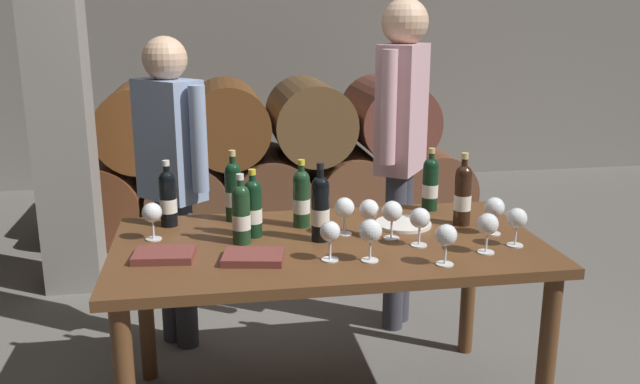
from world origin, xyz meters
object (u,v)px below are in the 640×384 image
at_px(wine_glass_8, 392,212).
at_px(wine_glass_0, 330,233).
at_px(wine_bottle_2, 233,191).
at_px(wine_bottle_5, 320,208).
at_px(leather_ledger, 253,257).
at_px(wine_glass_2, 152,214).
at_px(wine_bottle_1, 301,198).
at_px(dining_table, 328,262).
at_px(wine_bottle_4, 430,183).
at_px(wine_bottle_0, 253,207).
at_px(wine_bottle_6, 463,194).
at_px(wine_glass_6, 446,236).
at_px(sommelier_presenting, 401,135).
at_px(wine_glass_5, 420,219).
at_px(serving_plate, 403,224).
at_px(wine_glass_4, 488,225).
at_px(wine_bottle_7, 241,213).
at_px(wine_bottle_3, 168,198).
at_px(wine_glass_10, 494,208).
at_px(wine_glass_9, 344,209).
at_px(wine_glass_7, 369,210).
at_px(taster_seated_left, 171,168).
at_px(tasting_notebook, 164,255).
at_px(wine_glass_1, 370,232).
at_px(wine_glass_3, 517,219).

bearing_deg(wine_glass_8, wine_glass_0, -145.40).
bearing_deg(wine_glass_8, wine_bottle_2, 150.00).
height_order(wine_bottle_5, leather_ledger, wine_bottle_5).
xyz_separation_m(wine_bottle_2, wine_glass_2, (-0.33, -0.21, -0.03)).
xyz_separation_m(wine_glass_0, wine_glass_2, (-0.66, 0.35, 0.00)).
bearing_deg(wine_glass_0, wine_bottle_1, 96.28).
bearing_deg(dining_table, wine_bottle_2, 136.44).
xyz_separation_m(wine_bottle_2, wine_bottle_4, (0.90, 0.02, -0.01)).
distance_m(wine_bottle_0, wine_bottle_6, 0.89).
relative_size(wine_glass_6, sommelier_presenting, 0.09).
relative_size(wine_glass_2, wine_glass_5, 1.00).
relative_size(wine_glass_8, serving_plate, 0.66).
height_order(wine_bottle_0, wine_glass_4, wine_bottle_0).
height_order(wine_bottle_7, wine_glass_0, wine_bottle_7).
distance_m(wine_bottle_0, wine_bottle_7, 0.09).
bearing_deg(wine_glass_0, wine_bottle_3, 139.12).
xyz_separation_m(wine_bottle_7, wine_glass_4, (0.91, -0.27, -0.01)).
relative_size(wine_glass_8, wine_glass_10, 1.01).
xyz_separation_m(wine_glass_9, leather_ledger, (-0.39, -0.24, -0.10)).
height_order(wine_glass_7, taster_seated_left, taster_seated_left).
relative_size(wine_glass_0, taster_seated_left, 0.10).
height_order(wine_bottle_6, wine_glass_5, wine_bottle_6).
xyz_separation_m(wine_bottle_6, wine_glass_2, (-1.29, 0.01, -0.03)).
relative_size(wine_bottle_2, wine_glass_4, 2.01).
height_order(wine_bottle_5, serving_plate, wine_bottle_5).
bearing_deg(wine_bottle_1, wine_bottle_0, -155.23).
relative_size(wine_bottle_6, wine_glass_8, 1.99).
height_order(wine_glass_0, wine_glass_7, wine_glass_7).
distance_m(wine_bottle_6, wine_glass_5, 0.35).
distance_m(wine_bottle_5, tasting_notebook, 0.63).
xyz_separation_m(dining_table, wine_glass_6, (0.37, -0.33, 0.20)).
bearing_deg(wine_glass_10, tasting_notebook, -177.05).
bearing_deg(wine_bottle_6, wine_glass_1, -143.53).
bearing_deg(wine_bottle_0, wine_glass_10, -7.96).
bearing_deg(wine_glass_7, wine_bottle_1, 145.72).
height_order(wine_bottle_6, wine_glass_7, wine_bottle_6).
distance_m(sommelier_presenting, taster_seated_left, 1.16).
height_order(wine_glass_7, leather_ledger, wine_glass_7).
distance_m(wine_bottle_3, wine_glass_7, 0.85).
relative_size(wine_bottle_6, sommelier_presenting, 0.18).
relative_size(wine_glass_1, wine_glass_3, 1.04).
height_order(wine_bottle_0, wine_glass_10, wine_bottle_0).
bearing_deg(wine_glass_6, wine_bottle_0, 146.42).
bearing_deg(leather_ledger, wine_bottle_2, 105.95).
distance_m(wine_glass_8, tasting_notebook, 0.90).
bearing_deg(wine_bottle_2, serving_plate, -15.39).
relative_size(wine_bottle_7, wine_glass_0, 1.87).
relative_size(wine_glass_4, wine_glass_5, 1.01).
distance_m(wine_glass_9, serving_plate, 0.30).
relative_size(wine_bottle_2, wine_glass_8, 1.99).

